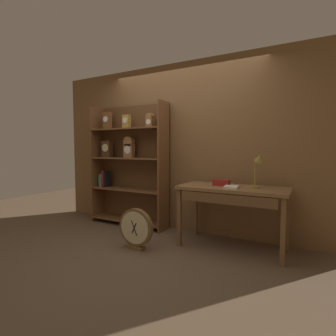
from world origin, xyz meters
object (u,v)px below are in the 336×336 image
(desk_lamp, at_px, (258,165))
(toolbox_small, at_px, (221,183))
(workbench, at_px, (232,194))
(open_repair_manual, at_px, (231,187))
(round_clock_large, at_px, (136,228))
(bookshelf, at_px, (128,164))

(desk_lamp, height_order, toolbox_small, desk_lamp)
(workbench, height_order, open_repair_manual, open_repair_manual)
(workbench, distance_m, round_clock_large, 1.30)
(desk_lamp, xyz_separation_m, open_repair_manual, (-0.30, -0.11, -0.28))
(bookshelf, xyz_separation_m, open_repair_manual, (1.85, -0.34, -0.21))
(toolbox_small, distance_m, round_clock_large, 1.25)
(bookshelf, height_order, workbench, bookshelf)
(workbench, xyz_separation_m, open_repair_manual, (0.01, -0.09, 0.11))
(workbench, distance_m, desk_lamp, 0.49)
(bookshelf, height_order, desk_lamp, bookshelf)
(bookshelf, bearing_deg, desk_lamp, -6.01)
(toolbox_small, xyz_separation_m, round_clock_large, (-0.90, -0.67, -0.57))
(workbench, distance_m, toolbox_small, 0.21)
(workbench, xyz_separation_m, round_clock_large, (-1.06, -0.62, -0.44))
(toolbox_small, bearing_deg, desk_lamp, -2.51)
(bookshelf, height_order, round_clock_large, bookshelf)
(bookshelf, relative_size, round_clock_large, 3.82)
(bookshelf, height_order, open_repair_manual, bookshelf)
(round_clock_large, bearing_deg, bookshelf, 132.12)
(workbench, bearing_deg, desk_lamp, 4.52)
(toolbox_small, bearing_deg, workbench, -15.55)
(workbench, bearing_deg, round_clock_large, -149.58)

